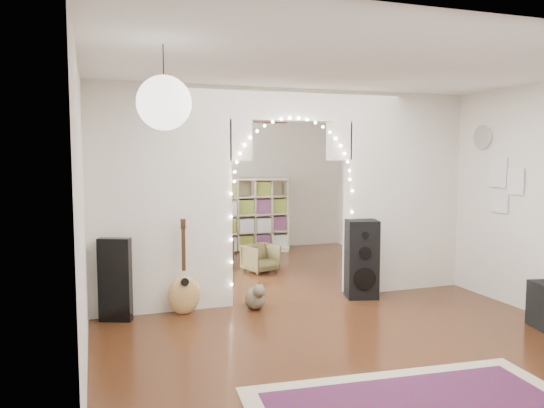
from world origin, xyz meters
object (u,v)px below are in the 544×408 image
object	(u,v)px
acoustic_guitar	(184,279)
dining_chair_left	(219,255)
bookcase	(253,214)
dining_table	(186,223)
floor_speaker	(362,259)
dining_chair_right	(261,258)

from	to	relation	value
acoustic_guitar	dining_chair_left	bearing A→B (deg)	69.07
bookcase	dining_chair_left	distance (m)	1.77
dining_table	dining_chair_left	xyz separation A→B (m)	(0.42, -0.65, -0.46)
floor_speaker	dining_chair_left	bearing A→B (deg)	134.41
floor_speaker	dining_chair_left	distance (m)	2.76
acoustic_guitar	dining_chair_left	size ratio (longest dim) A/B	1.99
acoustic_guitar	dining_chair_right	distance (m)	2.43
dining_table	dining_chair_right	xyz separation A→B (m)	(0.99, -1.17, -0.46)
floor_speaker	dining_chair_right	xyz separation A→B (m)	(-0.79, 1.87, -0.29)
bookcase	dining_chair_left	xyz separation A→B (m)	(-1.02, -1.37, -0.49)
floor_speaker	dining_table	size ratio (longest dim) A/B	0.84
floor_speaker	dining_chair_left	size ratio (longest dim) A/B	2.12
dining_chair_left	bookcase	bearing A→B (deg)	72.77
acoustic_guitar	bookcase	bearing A→B (deg)	63.33
dining_table	dining_chair_right	bearing A→B (deg)	-48.72
dining_chair_right	acoustic_guitar	bearing A→B (deg)	-148.62
bookcase	dining_chair_left	world-z (taller)	bookcase
dining_table	acoustic_guitar	bearing A→B (deg)	-99.22
bookcase	dining_chair_right	distance (m)	2.00
acoustic_guitar	dining_chair_left	world-z (taller)	acoustic_guitar
bookcase	dining_chair_right	size ratio (longest dim) A/B	2.93
acoustic_guitar	bookcase	distance (m)	4.25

